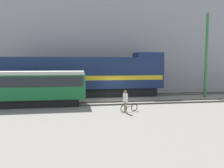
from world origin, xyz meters
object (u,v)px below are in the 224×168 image
(freight_locomotive, at_px, (87,76))
(person, at_px, (125,99))
(bicycle, at_px, (129,108))
(utility_pole_left, at_px, (206,56))
(streetcar, at_px, (28,86))

(freight_locomotive, bearing_deg, person, -74.54)
(bicycle, xyz_separation_m, utility_pole_left, (10.32, 6.15, 4.39))
(streetcar, relative_size, bicycle, 6.62)
(bicycle, bearing_deg, freight_locomotive, 108.19)
(streetcar, relative_size, person, 5.75)
(streetcar, xyz_separation_m, bicycle, (8.32, -3.57, -1.48))
(streetcar, height_order, bicycle, streetcar)
(freight_locomotive, height_order, bicycle, freight_locomotive)
(freight_locomotive, relative_size, streetcar, 1.77)
(bicycle, relative_size, utility_pole_left, 0.16)
(person, height_order, utility_pole_left, utility_pole_left)
(person, xyz_separation_m, utility_pole_left, (10.69, 6.43, 3.63))
(streetcar, distance_m, person, 8.86)
(freight_locomotive, bearing_deg, bicycle, -71.81)
(freight_locomotive, height_order, utility_pole_left, utility_pole_left)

